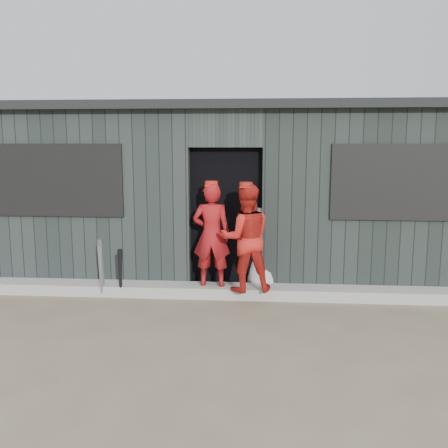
# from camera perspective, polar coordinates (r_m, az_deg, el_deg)

# --- Properties ---
(ground) EXTENTS (80.00, 80.00, 0.00)m
(ground) POSITION_cam_1_polar(r_m,az_deg,el_deg) (5.14, -1.61, -14.40)
(ground) COLOR brown
(ground) RESTS_ON ground
(curb) EXTENTS (8.00, 0.36, 0.15)m
(curb) POSITION_cam_1_polar(r_m,az_deg,el_deg) (6.82, 0.01, -7.66)
(curb) COLOR gray
(curb) RESTS_ON ground
(bat_left) EXTENTS (0.14, 0.26, 0.77)m
(bat_left) POSITION_cam_1_polar(r_m,az_deg,el_deg) (6.82, -13.89, -5.25)
(bat_left) COLOR gray
(bat_left) RESTS_ON ground
(bat_mid) EXTENTS (0.08, 0.20, 0.81)m
(bat_mid) POSITION_cam_1_polar(r_m,az_deg,el_deg) (6.89, -13.76, -4.90)
(bat_mid) COLOR gray
(bat_mid) RESTS_ON ground
(bat_right) EXTENTS (0.13, 0.22, 0.69)m
(bat_right) POSITION_cam_1_polar(r_m,az_deg,el_deg) (6.80, -11.75, -5.58)
(bat_right) COLOR black
(bat_right) RESTS_ON ground
(player_red_left) EXTENTS (0.52, 0.35, 1.39)m
(player_red_left) POSITION_cam_1_polar(r_m,az_deg,el_deg) (6.66, -1.43, -1.25)
(player_red_left) COLOR maroon
(player_red_left) RESTS_ON curb
(player_red_right) EXTENTS (0.77, 0.65, 1.39)m
(player_red_right) POSITION_cam_1_polar(r_m,az_deg,el_deg) (6.43, 2.49, -1.62)
(player_red_right) COLOR red
(player_red_right) RESTS_ON curb
(player_grey_back) EXTENTS (0.64, 0.50, 1.15)m
(player_grey_back) POSITION_cam_1_polar(r_m,az_deg,el_deg) (6.97, 4.43, -3.05)
(player_grey_back) COLOR #B2B2B2
(player_grey_back) RESTS_ON ground
(dugout) EXTENTS (8.30, 3.30, 2.62)m
(dugout) POSITION_cam_1_polar(r_m,az_deg,el_deg) (8.24, 0.92, 3.90)
(dugout) COLOR black
(dugout) RESTS_ON ground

